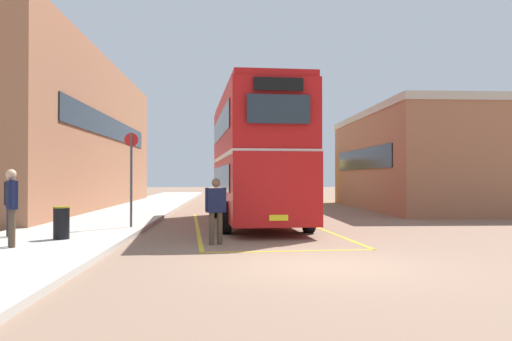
{
  "coord_description": "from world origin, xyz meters",
  "views": [
    {
      "loc": [
        -1.83,
        -10.45,
        1.74
      ],
      "look_at": [
        -0.66,
        11.52,
        2.01
      ],
      "focal_mm": 37.36,
      "sensor_mm": 36.0,
      "label": 1
    }
  ],
  "objects_px": {
    "single_deck_bus": "(292,178)",
    "pedestrian_waiting_near": "(10,199)",
    "pedestrian_boarding": "(216,206)",
    "pedestrian_waiting_far": "(12,201)",
    "bus_stop_sign": "(131,171)",
    "litter_bin": "(61,223)",
    "double_decker_bus": "(255,156)"
  },
  "relations": [
    {
      "from": "litter_bin",
      "to": "pedestrian_boarding",
      "type": "bearing_deg",
      "value": -3.5
    },
    {
      "from": "pedestrian_waiting_near",
      "to": "pedestrian_waiting_far",
      "type": "xyz_separation_m",
      "value": [
        0.89,
        -2.13,
        0.04
      ]
    },
    {
      "from": "pedestrian_boarding",
      "to": "litter_bin",
      "type": "bearing_deg",
      "value": 176.5
    },
    {
      "from": "pedestrian_waiting_far",
      "to": "pedestrian_waiting_near",
      "type": "bearing_deg",
      "value": 112.6
    },
    {
      "from": "pedestrian_waiting_near",
      "to": "bus_stop_sign",
      "type": "distance_m",
      "value": 3.88
    },
    {
      "from": "double_decker_bus",
      "to": "single_deck_bus",
      "type": "xyz_separation_m",
      "value": [
        3.93,
        21.13,
        -0.87
      ]
    },
    {
      "from": "pedestrian_waiting_far",
      "to": "bus_stop_sign",
      "type": "distance_m",
      "value": 5.17
    },
    {
      "from": "double_decker_bus",
      "to": "bus_stop_sign",
      "type": "distance_m",
      "value": 4.8
    },
    {
      "from": "litter_bin",
      "to": "bus_stop_sign",
      "type": "distance_m",
      "value": 3.71
    },
    {
      "from": "pedestrian_waiting_near",
      "to": "pedestrian_waiting_far",
      "type": "bearing_deg",
      "value": -67.4
    },
    {
      "from": "double_decker_bus",
      "to": "pedestrian_waiting_near",
      "type": "height_order",
      "value": "double_decker_bus"
    },
    {
      "from": "single_deck_bus",
      "to": "pedestrian_boarding",
      "type": "relative_size",
      "value": 5.81
    },
    {
      "from": "double_decker_bus",
      "to": "pedestrian_waiting_far",
      "type": "bearing_deg",
      "value": -129.43
    },
    {
      "from": "pedestrian_boarding",
      "to": "litter_bin",
      "type": "distance_m",
      "value": 4.01
    },
    {
      "from": "pedestrian_boarding",
      "to": "pedestrian_waiting_far",
      "type": "xyz_separation_m",
      "value": [
        -4.63,
        -1.29,
        0.19
      ]
    },
    {
      "from": "pedestrian_waiting_near",
      "to": "pedestrian_boarding",
      "type": "bearing_deg",
      "value": -8.63
    },
    {
      "from": "pedestrian_boarding",
      "to": "pedestrian_waiting_far",
      "type": "bearing_deg",
      "value": -164.42
    },
    {
      "from": "bus_stop_sign",
      "to": "pedestrian_boarding",
      "type": "bearing_deg",
      "value": -51.35
    },
    {
      "from": "pedestrian_waiting_far",
      "to": "litter_bin",
      "type": "distance_m",
      "value": 1.78
    },
    {
      "from": "litter_bin",
      "to": "single_deck_bus",
      "type": "bearing_deg",
      "value": 71.02
    },
    {
      "from": "single_deck_bus",
      "to": "pedestrian_waiting_near",
      "type": "distance_m",
      "value": 28.34
    },
    {
      "from": "litter_bin",
      "to": "pedestrian_waiting_near",
      "type": "bearing_deg",
      "value": 158.84
    },
    {
      "from": "single_deck_bus",
      "to": "bus_stop_sign",
      "type": "xyz_separation_m",
      "value": [
        -8.02,
        -23.58,
        0.29
      ]
    },
    {
      "from": "litter_bin",
      "to": "bus_stop_sign",
      "type": "relative_size",
      "value": 0.28
    },
    {
      "from": "pedestrian_waiting_far",
      "to": "bus_stop_sign",
      "type": "height_order",
      "value": "bus_stop_sign"
    },
    {
      "from": "single_deck_bus",
      "to": "pedestrian_boarding",
      "type": "height_order",
      "value": "single_deck_bus"
    },
    {
      "from": "pedestrian_boarding",
      "to": "pedestrian_waiting_far",
      "type": "height_order",
      "value": "pedestrian_waiting_far"
    },
    {
      "from": "single_deck_bus",
      "to": "pedestrian_boarding",
      "type": "distance_m",
      "value": 27.57
    },
    {
      "from": "pedestrian_boarding",
      "to": "bus_stop_sign",
      "type": "height_order",
      "value": "bus_stop_sign"
    },
    {
      "from": "litter_bin",
      "to": "pedestrian_waiting_far",
      "type": "bearing_deg",
      "value": -112.93
    },
    {
      "from": "single_deck_bus",
      "to": "pedestrian_waiting_near",
      "type": "relative_size",
      "value": 5.73
    },
    {
      "from": "pedestrian_boarding",
      "to": "pedestrian_waiting_near",
      "type": "height_order",
      "value": "pedestrian_waiting_near"
    }
  ]
}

